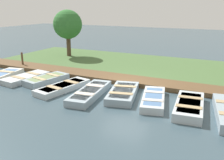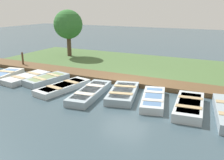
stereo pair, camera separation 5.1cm
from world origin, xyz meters
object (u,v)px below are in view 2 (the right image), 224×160
Objects in this scene: rowboat_1 at (26,78)px; rowboat_7 at (189,106)px; mooring_post_near at (23,60)px; park_tree_far_left at (68,25)px; rowboat_3 at (63,87)px; rowboat_4 at (90,92)px; rowboat_2 at (47,79)px; rowboat_6 at (153,99)px; rowboat_5 at (123,93)px.

rowboat_7 reaches higher than rowboat_1.
park_tree_far_left is at bearing 168.54° from mooring_post_near.
rowboat_1 is 7.56m from park_tree_far_left.
rowboat_4 is (0.17, 1.80, 0.02)m from rowboat_3.
mooring_post_near is 5.13m from park_tree_far_left.
rowboat_2 is 7.84m from park_tree_far_left.
mooring_post_near is at bearing -105.62° from rowboat_3.
rowboat_6 is 12.29m from park_tree_far_left.
rowboat_3 is at bearing -102.63° from rowboat_4.
rowboat_5 is at bearing 97.28° from rowboat_1.
rowboat_1 is 4.97m from rowboat_4.
park_tree_far_left reaches higher than rowboat_6.
rowboat_6 is 1.00× the size of rowboat_7.
rowboat_1 is 0.97× the size of rowboat_6.
rowboat_4 is 1.15× the size of rowboat_5.
rowboat_2 is 0.90× the size of rowboat_7.
park_tree_far_left reaches higher than mooring_post_near.
park_tree_far_left is at bearing -143.17° from rowboat_2.
mooring_post_near reaches higher than rowboat_4.
rowboat_4 is (0.64, 4.93, 0.01)m from rowboat_1.
rowboat_4 is 10.35m from park_tree_far_left.
mooring_post_near is (-2.48, -10.66, 0.41)m from rowboat_6.
rowboat_4 is (0.82, 3.48, -0.01)m from rowboat_2.
mooring_post_near is at bearing -11.46° from park_tree_far_left.
rowboat_3 is at bearing -99.62° from rowboat_6.
rowboat_6 is at bearing 92.12° from rowboat_4.
mooring_post_near is (-2.83, -5.71, 0.43)m from rowboat_3.
rowboat_3 is 3.36m from rowboat_5.
rowboat_2 reaches higher than rowboat_6.
rowboat_6 is at bearing 76.91° from mooring_post_near.
rowboat_4 is 3.14× the size of mooring_post_near.
rowboat_6 is at bearing -101.96° from rowboat_7.
park_tree_far_left is at bearing -145.99° from rowboat_4.
rowboat_6 is (-0.52, 3.14, -0.00)m from rowboat_4.
rowboat_6 is 10.95m from mooring_post_near.
mooring_post_near reaches higher than rowboat_5.
rowboat_6 is (0.15, 1.62, -0.01)m from rowboat_5.
rowboat_2 is 8.31m from rowboat_7.
rowboat_1 is 0.95× the size of rowboat_5.
rowboat_5 is at bearing 106.30° from rowboat_4.
rowboat_2 is 6.63m from rowboat_6.
rowboat_5 is at bearing 109.21° from rowboat_3.
park_tree_far_left reaches higher than rowboat_4.
mooring_post_near is (-2.17, -4.03, 0.39)m from rowboat_2.
rowboat_1 reaches higher than rowboat_3.
rowboat_5 is 1.02× the size of rowboat_7.
mooring_post_near reaches higher than rowboat_2.
rowboat_6 is (-0.35, 4.94, 0.01)m from rowboat_3.
rowboat_4 is 1.17× the size of rowboat_7.
mooring_post_near reaches higher than rowboat_1.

